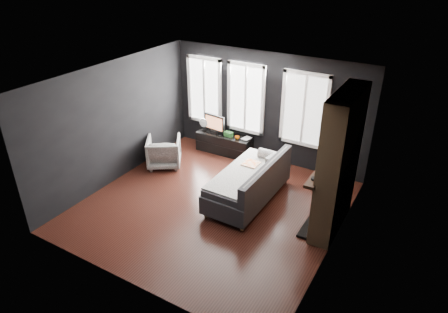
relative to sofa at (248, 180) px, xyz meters
The scene contains 18 objects.
floor 0.92m from the sofa, 130.22° to the right, with size 5.00×5.00×0.00m, color black.
ceiling 2.36m from the sofa, 130.22° to the right, with size 5.00×5.00×0.00m, color white.
wall_back 2.15m from the sofa, 104.95° to the left, with size 5.00×0.02×2.70m, color black.
wall_left 3.19m from the sofa, 168.72° to the right, with size 0.02×5.00×2.70m, color black.
wall_right 2.26m from the sofa, 16.76° to the right, with size 0.02×5.00×2.70m, color black.
windows 2.83m from the sofa, 117.24° to the left, with size 4.00×0.16×1.76m, color white, non-canonical shape.
fireplace 1.99m from the sofa, ahead, with size 0.70×1.62×2.70m, color #93724C, non-canonical shape.
sofa is the anchor object (origin of this frame).
stripe_pillow 0.65m from the sofa, 66.10° to the left, with size 0.08×0.34×0.34m, color gray.
armchair 2.48m from the sofa, behind, with size 0.78×0.73×0.80m, color white.
media_console 2.26m from the sofa, 133.18° to the left, with size 1.47×0.46×0.51m, color black, non-canonical shape.
monitor 2.46m from the sofa, 138.22° to the left, with size 0.62×0.13×0.56m, color black, non-canonical shape.
desk_fan 2.69m from the sofa, 142.89° to the left, with size 0.24×0.24×0.34m, color #A1A1A1, non-canonical shape.
mug 1.93m from the sofa, 125.62° to the left, with size 0.11×0.09×0.11m, color #D66805.
book 2.01m from the sofa, 120.48° to the left, with size 0.18×0.02×0.25m, color tan.
storage_box 2.14m from the sofa, 130.86° to the left, with size 0.21×0.13×0.11m, color #2A662A.
mantel_vase 1.81m from the sofa, 16.26° to the left, with size 0.18×0.18×0.18m, color orange.
mantel_clock 1.81m from the sofa, 19.62° to the right, with size 0.12×0.12×0.04m, color black.
Camera 1 is at (3.69, -5.82, 4.77)m, focal length 32.00 mm.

